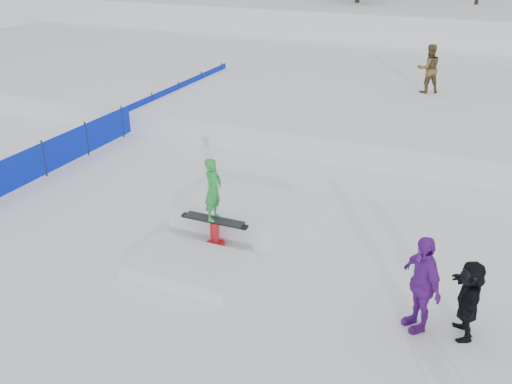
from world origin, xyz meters
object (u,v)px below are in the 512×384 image
at_px(walker_olive, 429,69).
at_px(spectator_purple, 421,283).
at_px(jib_rail_feature, 226,223).
at_px(safety_fence, 122,122).
at_px(spectator_dark, 468,299).

distance_m(walker_olive, spectator_purple, 13.97).
bearing_deg(jib_rail_feature, safety_fence, 142.52).
height_order(safety_fence, walker_olive, walker_olive).
distance_m(safety_fence, walker_olive, 11.66).
relative_size(spectator_purple, spectator_dark, 1.24).
xyz_separation_m(walker_olive, jib_rail_feature, (-2.72, -12.09, -1.42)).
height_order(walker_olive, jib_rail_feature, walker_olive).
bearing_deg(safety_fence, walker_olive, 38.44).
bearing_deg(jib_rail_feature, spectator_purple, -20.39).
bearing_deg(spectator_purple, walker_olive, 148.42).
height_order(spectator_purple, jib_rail_feature, jib_rail_feature).
xyz_separation_m(safety_fence, spectator_purple, (11.00, -6.60, 0.37)).
bearing_deg(spectator_purple, jib_rail_feature, -149.88).
height_order(safety_fence, jib_rail_feature, jib_rail_feature).
bearing_deg(jib_rail_feature, walker_olive, 77.30).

